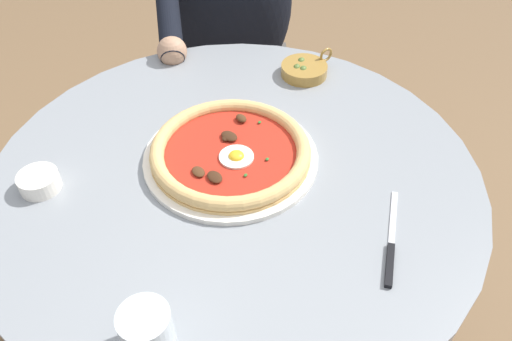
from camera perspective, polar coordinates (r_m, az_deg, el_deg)
dining_table at (r=1.04m, az=-2.21°, el=-6.84°), size 0.89×0.89×0.74m
pizza_on_plate at (r=0.92m, az=-2.91°, el=2.07°), size 0.32×0.32×0.04m
water_glass at (r=0.69m, az=-12.20°, el=-17.70°), size 0.07×0.07×0.08m
steak_knife at (r=0.81m, az=15.07°, el=-8.76°), size 0.19×0.04×0.01m
ramekin_capers at (r=0.94m, az=-23.45°, el=-1.11°), size 0.07×0.07×0.03m
olive_pan at (r=1.15m, az=5.53°, el=11.36°), size 0.12×0.10×0.05m
diner_person at (r=1.59m, az=-3.18°, el=11.95°), size 0.58×0.43×1.18m
cafe_chair_diner at (r=1.73m, az=-3.19°, el=13.28°), size 0.56×0.56×0.80m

